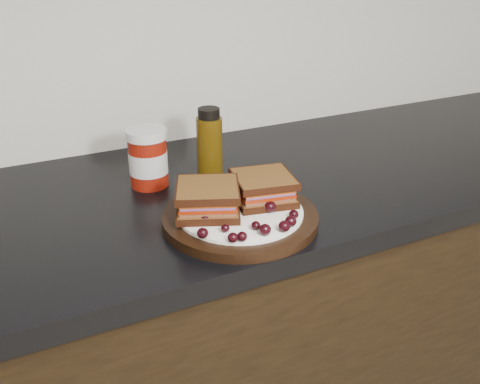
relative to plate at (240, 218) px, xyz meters
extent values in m
cube|color=black|center=(-0.08, 0.16, -0.48)|extent=(3.96, 0.58, 0.86)
cube|color=black|center=(-0.08, 0.16, -0.03)|extent=(3.98, 0.60, 0.04)
cylinder|color=black|center=(0.00, 0.00, 0.00)|extent=(0.28, 0.28, 0.02)
ellipsoid|color=black|center=(-0.10, -0.06, 0.02)|extent=(0.02, 0.02, 0.02)
ellipsoid|color=black|center=(-0.06, -0.06, 0.02)|extent=(0.01, 0.01, 0.01)
ellipsoid|color=black|center=(-0.06, -0.09, 0.02)|extent=(0.02, 0.02, 0.02)
ellipsoid|color=black|center=(-0.04, -0.10, 0.02)|extent=(0.02, 0.02, 0.02)
ellipsoid|color=black|center=(0.00, -0.10, 0.02)|extent=(0.02, 0.02, 0.02)
ellipsoid|color=black|center=(-0.01, -0.07, 0.02)|extent=(0.02, 0.02, 0.01)
ellipsoid|color=black|center=(0.03, -0.10, 0.02)|extent=(0.02, 0.02, 0.02)
ellipsoid|color=black|center=(0.05, -0.09, 0.02)|extent=(0.02, 0.02, 0.02)
ellipsoid|color=black|center=(0.07, -0.07, 0.02)|extent=(0.02, 0.02, 0.02)
ellipsoid|color=black|center=(0.05, -0.03, 0.02)|extent=(0.02, 0.02, 0.02)
ellipsoid|color=black|center=(0.10, -0.01, 0.02)|extent=(0.02, 0.02, 0.02)
ellipsoid|color=black|center=(0.07, 0.00, 0.02)|extent=(0.02, 0.02, 0.02)
ellipsoid|color=black|center=(0.08, 0.02, 0.02)|extent=(0.02, 0.02, 0.02)
ellipsoid|color=black|center=(0.06, 0.06, 0.02)|extent=(0.02, 0.02, 0.02)
ellipsoid|color=black|center=(-0.05, 0.04, 0.02)|extent=(0.02, 0.02, 0.02)
ellipsoid|color=black|center=(-0.04, 0.01, 0.02)|extent=(0.02, 0.02, 0.02)
ellipsoid|color=black|center=(-0.08, 0.00, 0.02)|extent=(0.02, 0.02, 0.02)
ellipsoid|color=black|center=(-0.07, -0.02, 0.02)|extent=(0.02, 0.02, 0.02)
ellipsoid|color=black|center=(-0.06, 0.05, 0.02)|extent=(0.02, 0.02, 0.02)
ellipsoid|color=black|center=(-0.07, 0.03, 0.02)|extent=(0.02, 0.02, 0.02)
ellipsoid|color=black|center=(-0.05, -0.01, 0.02)|extent=(0.02, 0.02, 0.02)
cylinder|color=maroon|center=(-0.10, 0.23, 0.05)|extent=(0.10, 0.10, 0.12)
cylinder|color=#442F06|center=(0.03, 0.21, 0.07)|extent=(0.06, 0.06, 0.15)
camera|label=1|loc=(-0.37, -0.76, 0.45)|focal=40.00mm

